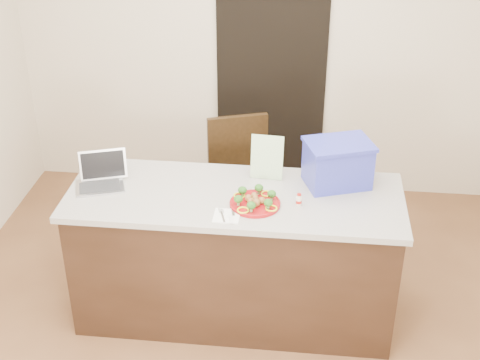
# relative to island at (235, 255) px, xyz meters

# --- Properties ---
(ground) EXTENTS (4.00, 4.00, 0.00)m
(ground) POSITION_rel_island_xyz_m (0.00, -0.25, -0.46)
(ground) COLOR brown
(ground) RESTS_ON ground
(room_shell) EXTENTS (4.00, 4.00, 4.00)m
(room_shell) POSITION_rel_island_xyz_m (0.00, -0.25, 1.16)
(room_shell) COLOR white
(room_shell) RESTS_ON ground
(doorway) EXTENTS (0.90, 0.02, 2.00)m
(doorway) POSITION_rel_island_xyz_m (0.10, 1.73, 0.54)
(doorway) COLOR black
(doorway) RESTS_ON ground
(island) EXTENTS (2.06, 0.76, 0.92)m
(island) POSITION_rel_island_xyz_m (0.00, 0.00, 0.00)
(island) COLOR black
(island) RESTS_ON ground
(plate) EXTENTS (0.30, 0.30, 0.02)m
(plate) POSITION_rel_island_xyz_m (0.14, -0.11, 0.47)
(plate) COLOR maroon
(plate) RESTS_ON island
(meatballs) EXTENTS (0.12, 0.12, 0.04)m
(meatballs) POSITION_rel_island_xyz_m (0.13, -0.11, 0.50)
(meatballs) COLOR brown
(meatballs) RESTS_ON plate
(broccoli) EXTENTS (0.24, 0.26, 0.04)m
(broccoli) POSITION_rel_island_xyz_m (0.14, -0.11, 0.52)
(broccoli) COLOR #1A4512
(broccoli) RESTS_ON plate
(pepper_rings) EXTENTS (0.27, 0.27, 0.01)m
(pepper_rings) POSITION_rel_island_xyz_m (0.14, -0.11, 0.48)
(pepper_rings) COLOR yellow
(pepper_rings) RESTS_ON plate
(napkin) EXTENTS (0.15, 0.15, 0.01)m
(napkin) POSITION_rel_island_xyz_m (-0.02, -0.25, 0.46)
(napkin) COLOR silver
(napkin) RESTS_ON island
(fork) EXTENTS (0.04, 0.14, 0.00)m
(fork) POSITION_rel_island_xyz_m (-0.04, -0.24, 0.47)
(fork) COLOR #ACACB0
(fork) RESTS_ON napkin
(knife) EXTENTS (0.04, 0.19, 0.01)m
(knife) POSITION_rel_island_xyz_m (0.01, -0.27, 0.47)
(knife) COLOR silver
(knife) RESTS_ON napkin
(yogurt_bottle) EXTENTS (0.04, 0.04, 0.08)m
(yogurt_bottle) POSITION_rel_island_xyz_m (0.39, -0.08, 0.49)
(yogurt_bottle) COLOR beige
(yogurt_bottle) RESTS_ON island
(laptop) EXTENTS (0.34, 0.31, 0.21)m
(laptop) POSITION_rel_island_xyz_m (-0.84, 0.04, 0.51)
(laptop) COLOR #A6A6AB
(laptop) RESTS_ON island
(leaflet) EXTENTS (0.21, 0.06, 0.29)m
(leaflet) POSITION_rel_island_xyz_m (0.18, 0.23, 0.60)
(leaflet) COLOR white
(leaflet) RESTS_ON island
(blue_box) EXTENTS (0.47, 0.40, 0.29)m
(blue_box) POSITION_rel_island_xyz_m (0.62, 0.20, 0.60)
(blue_box) COLOR #2C329F
(blue_box) RESTS_ON island
(chair) EXTENTS (0.57, 0.58, 1.02)m
(chair) POSITION_rel_island_xyz_m (-0.09, 0.83, 0.12)
(chair) COLOR black
(chair) RESTS_ON ground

